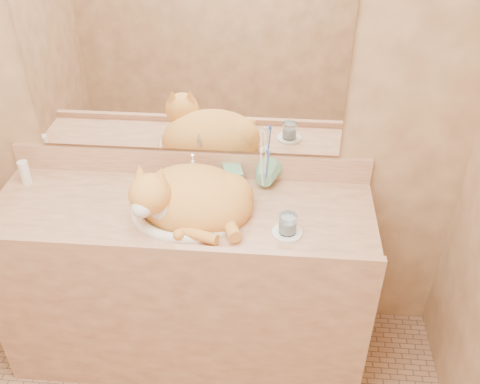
# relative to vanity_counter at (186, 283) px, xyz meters

# --- Properties ---
(wall_back) EXTENTS (2.40, 0.02, 2.50)m
(wall_back) POSITION_rel_vanity_counter_xyz_m (0.00, 0.28, 0.82)
(wall_back) COLOR #8F6341
(wall_back) RESTS_ON ground
(vanity_counter) EXTENTS (1.60, 0.55, 0.85)m
(vanity_counter) POSITION_rel_vanity_counter_xyz_m (0.00, 0.00, 0.00)
(vanity_counter) COLOR #996244
(vanity_counter) RESTS_ON floor
(mirror) EXTENTS (1.30, 0.02, 0.80)m
(mirror) POSITION_rel_vanity_counter_xyz_m (0.00, 0.26, 0.97)
(mirror) COLOR white
(mirror) RESTS_ON wall_back
(sink_basin) EXTENTS (0.52, 0.46, 0.14)m
(sink_basin) POSITION_rel_vanity_counter_xyz_m (0.03, -0.02, 0.50)
(sink_basin) COLOR white
(sink_basin) RESTS_ON vanity_counter
(faucet) EXTENTS (0.07, 0.12, 0.16)m
(faucet) POSITION_rel_vanity_counter_xyz_m (0.03, 0.16, 0.50)
(faucet) COLOR white
(faucet) RESTS_ON vanity_counter
(cat) EXTENTS (0.53, 0.46, 0.26)m
(cat) POSITION_rel_vanity_counter_xyz_m (0.04, -0.02, 0.51)
(cat) COLOR orange
(cat) RESTS_ON sink_basin
(soap_dispenser) EXTENTS (0.10, 0.10, 0.17)m
(soap_dispenser) POSITION_rel_vanity_counter_xyz_m (0.21, 0.16, 0.51)
(soap_dispenser) COLOR #6CAD86
(soap_dispenser) RESTS_ON vanity_counter
(toothbrush_cup) EXTENTS (0.14, 0.14, 0.11)m
(toothbrush_cup) POSITION_rel_vanity_counter_xyz_m (0.34, 0.16, 0.48)
(toothbrush_cup) COLOR #6CAD86
(toothbrush_cup) RESTS_ON vanity_counter
(toothbrushes) EXTENTS (0.04, 0.04, 0.22)m
(toothbrushes) POSITION_rel_vanity_counter_xyz_m (0.34, 0.16, 0.56)
(toothbrushes) COLOR white
(toothbrushes) RESTS_ON toothbrush_cup
(saucer) EXTENTS (0.12, 0.12, 0.01)m
(saucer) POSITION_rel_vanity_counter_xyz_m (0.44, -0.11, 0.43)
(saucer) COLOR white
(saucer) RESTS_ON vanity_counter
(water_glass) EXTENTS (0.07, 0.07, 0.08)m
(water_glass) POSITION_rel_vanity_counter_xyz_m (0.44, -0.11, 0.48)
(water_glass) COLOR silver
(water_glass) RESTS_ON saucer
(lotion_bottle) EXTENTS (0.04, 0.04, 0.11)m
(lotion_bottle) POSITION_rel_vanity_counter_xyz_m (-0.71, 0.14, 0.48)
(lotion_bottle) COLOR white
(lotion_bottle) RESTS_ON vanity_counter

